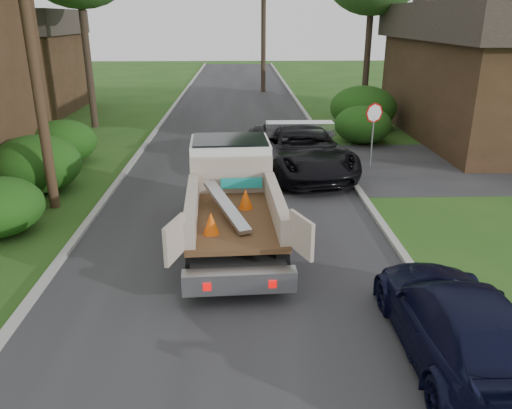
{
  "coord_description": "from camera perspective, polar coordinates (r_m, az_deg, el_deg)",
  "views": [
    {
      "loc": [
        0.2,
        -9.46,
        5.43
      ],
      "look_at": [
        0.56,
        1.81,
        1.2
      ],
      "focal_mm": 35.0,
      "sensor_mm": 36.0,
      "label": 1
    }
  ],
  "objects": [
    {
      "name": "hedge_right_a",
      "position": [
        23.59,
        12.11,
        8.93
      ],
      "size": [
        2.6,
        2.6,
        1.7
      ],
      "primitive_type": "ellipsoid",
      "color": "#1E4510",
      "rests_on": "ground"
    },
    {
      "name": "ground",
      "position": [
        10.91,
        -2.66,
        -9.31
      ],
      "size": [
        120.0,
        120.0,
        0.0
      ],
      "primitive_type": "plane",
      "color": "#234F16",
      "rests_on": "ground"
    },
    {
      "name": "hedge_left_b",
      "position": [
        17.88,
        -23.81,
        4.24
      ],
      "size": [
        2.86,
        2.86,
        1.87
      ],
      "primitive_type": "ellipsoid",
      "color": "#1E4510",
      "rests_on": "ground"
    },
    {
      "name": "curb_left",
      "position": [
        20.64,
        -13.82,
        4.89
      ],
      "size": [
        0.2,
        90.0,
        0.12
      ],
      "primitive_type": "cube",
      "color": "#9E9E99",
      "rests_on": "ground"
    },
    {
      "name": "curb_right",
      "position": [
        20.56,
        9.23,
        5.16
      ],
      "size": [
        0.2,
        90.0,
        0.12
      ],
      "primitive_type": "cube",
      "color": "#9E9E99",
      "rests_on": "ground"
    },
    {
      "name": "black_pickup",
      "position": [
        18.59,
        5.07,
        6.33
      ],
      "size": [
        3.97,
        6.75,
        1.76
      ],
      "primitive_type": "imported",
      "rotation": [
        0.0,
        0.0,
        0.17
      ],
      "color": "black",
      "rests_on": "ground"
    },
    {
      "name": "hedge_right_b",
      "position": [
        26.58,
        12.15,
        10.76
      ],
      "size": [
        3.38,
        3.38,
        2.21
      ],
      "primitive_type": "ellipsoid",
      "color": "#1E4510",
      "rests_on": "ground"
    },
    {
      "name": "flatbed_truck",
      "position": [
        13.15,
        -2.77,
        1.99
      ],
      "size": [
        2.84,
        6.16,
        2.29
      ],
      "rotation": [
        0.0,
        0.0,
        0.05
      ],
      "color": "black",
      "rests_on": "ground"
    },
    {
      "name": "road",
      "position": [
        20.2,
        -2.32,
        4.98
      ],
      "size": [
        8.0,
        90.0,
        0.02
      ],
      "primitive_type": "cube",
      "color": "#28282B",
      "rests_on": "ground"
    },
    {
      "name": "utility_pole",
      "position": [
        15.52,
        -24.54,
        17.89
      ],
      "size": [
        2.42,
        1.25,
        10.0
      ],
      "color": "#382619",
      "rests_on": "ground"
    },
    {
      "name": "house_left_far",
      "position": [
        34.4,
        -26.18,
        14.6
      ],
      "size": [
        7.56,
        7.56,
        6.0
      ],
      "color": "#362516",
      "rests_on": "ground"
    },
    {
      "name": "navy_suv",
      "position": [
        9.16,
        22.17,
        -12.37
      ],
      "size": [
        1.92,
        4.7,
        1.36
      ],
      "primitive_type": "imported",
      "rotation": [
        0.0,
        0.0,
        3.14
      ],
      "color": "black",
      "rests_on": "ground"
    },
    {
      "name": "hedge_left_c",
      "position": [
        21.18,
        -21.21,
        6.69
      ],
      "size": [
        2.6,
        2.6,
        1.7
      ],
      "primitive_type": "ellipsoid",
      "color": "#1E4510",
      "rests_on": "ground"
    },
    {
      "name": "stop_sign",
      "position": [
        19.47,
        13.28,
        9.22
      ],
      "size": [
        0.71,
        0.32,
        2.48
      ],
      "color": "slate",
      "rests_on": "ground"
    }
  ]
}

